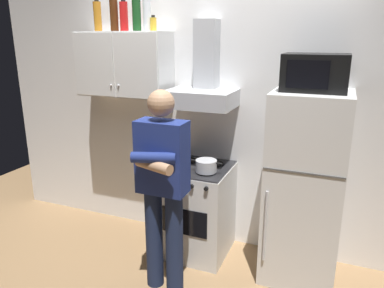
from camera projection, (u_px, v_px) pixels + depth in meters
name	position (u px, v px, depth m)	size (l,w,h in m)	color
ground_plane	(192.00, 265.00, 3.37)	(7.00, 7.00, 0.00)	olive
back_wall_tiled	(216.00, 108.00, 3.52)	(4.80, 0.10, 2.70)	white
upper_cabinet	(124.00, 64.00, 3.52)	(0.90, 0.37, 0.60)	silver
stove_oven	(197.00, 209.00, 3.49)	(0.60, 0.62, 0.87)	silver
range_hood	(203.00, 84.00, 3.27)	(0.60, 0.44, 0.75)	#B7BABF
refrigerator	(304.00, 188.00, 3.04)	(0.60, 0.62, 1.60)	silver
microwave	(315.00, 73.00, 2.79)	(0.48, 0.37, 0.28)	black
person_standing	(163.00, 186.00, 2.83)	(0.38, 0.33, 1.64)	#192342
cooking_pot	(206.00, 166.00, 3.19)	(0.28, 0.18, 0.10)	#B7BABF
bottle_vodka_clear	(147.00, 15.00, 3.30)	(0.07, 0.07, 0.29)	silver
bottle_soda_red	(124.00, 16.00, 3.39)	(0.08, 0.08, 0.28)	red
bottle_rum_dark	(114.00, 15.00, 3.41)	(0.08, 0.08, 0.30)	#47230F
bottle_wine_green	(137.00, 13.00, 3.30)	(0.08, 0.08, 0.31)	#19471E
bottle_liquor_amber	(98.00, 16.00, 3.49)	(0.07, 0.07, 0.29)	#B7721E
bottle_spice_jar	(153.00, 24.00, 3.27)	(0.06, 0.06, 0.13)	gold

